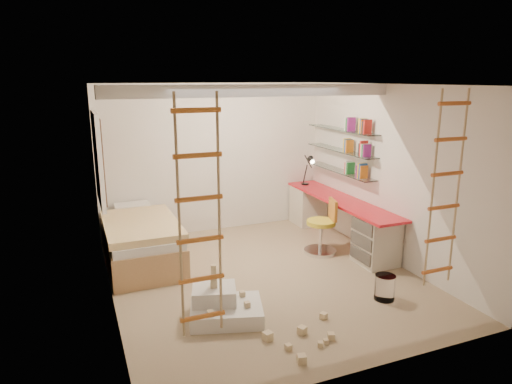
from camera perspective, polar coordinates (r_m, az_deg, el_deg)
name	(u,v)px	position (r m, az deg, el deg)	size (l,w,h in m)	color
floor	(264,277)	(6.42, 1.03, -10.62)	(4.50, 4.50, 0.00)	#9A8663
ceiling_beam	(256,91)	(6.11, 0.00, 12.56)	(4.00, 0.18, 0.16)	white
window_frame	(98,159)	(6.96, -19.15, 3.94)	(0.06, 1.15, 1.35)	white
window_blind	(101,159)	(6.96, -18.82, 3.97)	(0.02, 1.00, 1.20)	#4C2D1E
rope_ladder_left	(200,219)	(3.91, -7.06, -3.40)	(0.41, 0.04, 2.13)	orange
rope_ladder_right	(445,191)	(5.26, 22.60, 0.17)	(0.41, 0.04, 2.13)	#C05520
waste_bin	(385,287)	(5.99, 15.80, -11.39)	(0.25, 0.25, 0.32)	white
desk	(339,218)	(7.74, 10.28, -3.25)	(0.56, 2.80, 0.75)	red
shelves	(341,150)	(7.80, 10.53, 5.13)	(0.25, 1.80, 0.71)	white
bed	(141,240)	(7.04, -14.22, -5.89)	(1.02, 2.00, 0.69)	#AD7F51
task_lamp	(310,165)	(8.35, 6.72, 3.32)	(0.14, 0.36, 0.57)	black
swivel_chair	(322,234)	(7.23, 8.28, -5.16)	(0.63, 0.63, 0.86)	gold
play_platform	(223,307)	(5.39, -4.16, -14.09)	(0.95, 0.83, 0.36)	silver
toy_blocks	(270,316)	(5.12, 1.75, -15.19)	(1.34, 1.28, 0.63)	#CCB284
books	(341,143)	(7.78, 10.58, 6.07)	(0.14, 0.58, 0.92)	orange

